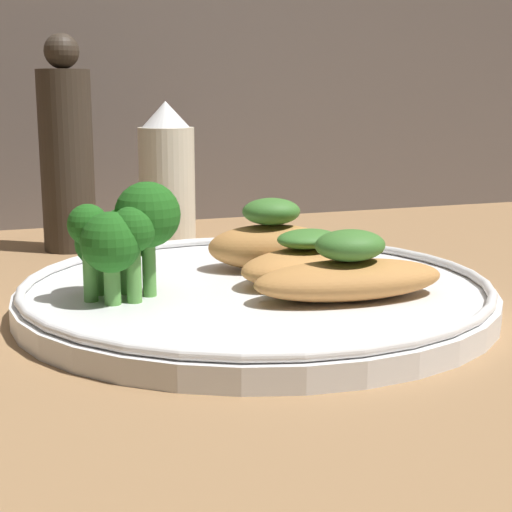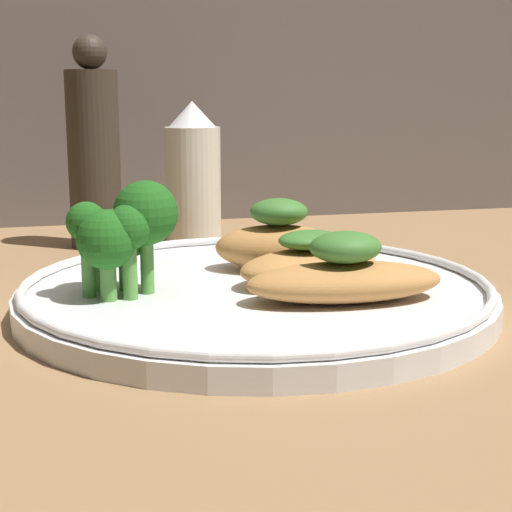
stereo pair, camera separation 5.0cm
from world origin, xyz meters
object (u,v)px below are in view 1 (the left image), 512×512
at_px(plate, 256,293).
at_px(pepper_grinder, 67,153).
at_px(sauce_bottle, 162,177).
at_px(broccoli_bunch, 124,233).

bearing_deg(plate, pepper_grinder, 110.46).
relative_size(plate, sauce_bottle, 2.36).
height_order(plate, broccoli_bunch, broccoli_bunch).
relative_size(plate, pepper_grinder, 1.64).
height_order(broccoli_bunch, pepper_grinder, pepper_grinder).
relative_size(broccoli_bunch, sauce_bottle, 0.54).
height_order(plate, sauce_bottle, sauce_bottle).
bearing_deg(pepper_grinder, sauce_bottle, -0.00).
relative_size(plate, broccoli_bunch, 4.33).
bearing_deg(broccoli_bunch, plate, -0.19).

